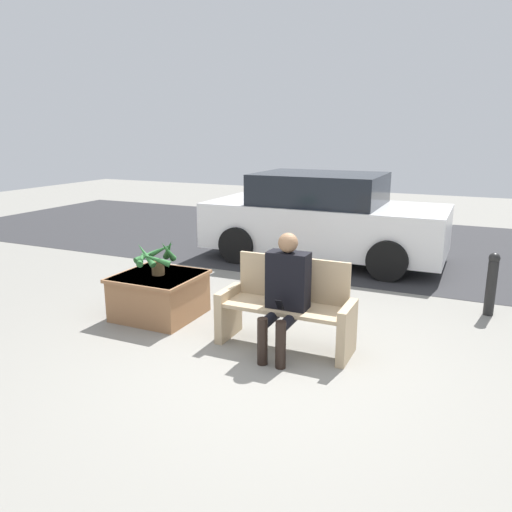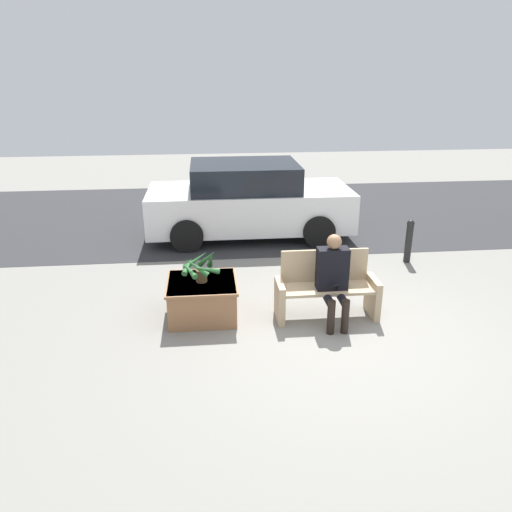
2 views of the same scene
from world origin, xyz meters
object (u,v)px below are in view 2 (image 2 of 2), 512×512
Objects in this scene: potted_plant at (200,266)px; parked_car at (248,201)px; bench at (326,288)px; person_seated at (333,275)px; planter_box at (202,298)px; bollard_post at (409,240)px.

parked_car reaches higher than potted_plant.
parked_car is (0.99, 3.61, -0.02)m from potted_plant.
bench is at bearing -4.83° from potted_plant.
person_seated is 2.25× the size of potted_plant.
potted_plant is 3.74m from parked_car.
bollard_post is at bearing 25.24° from planter_box.
bollard_post is at bearing -33.97° from parked_car.
person_seated is at bearing -75.49° from bench.
parked_car reaches higher than person_seated.
person_seated is (0.05, -0.18, 0.27)m from bench.
planter_box is at bearing 23.32° from potted_plant.
person_seated is 4.02m from parked_car.
potted_plant is 0.70× the size of bollard_post.
bollard_post is at bearing 25.23° from potted_plant.
person_seated reaches higher than planter_box.
bench is 2.56× the size of potted_plant.
bench reaches higher than bollard_post.
bench is 1.80m from potted_plant.
potted_plant is at bearing -156.68° from planter_box.
parked_car is 3.33m from bollard_post.
parked_car reaches higher than planter_box.
bollard_post is (1.97, 1.91, -0.00)m from bench.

